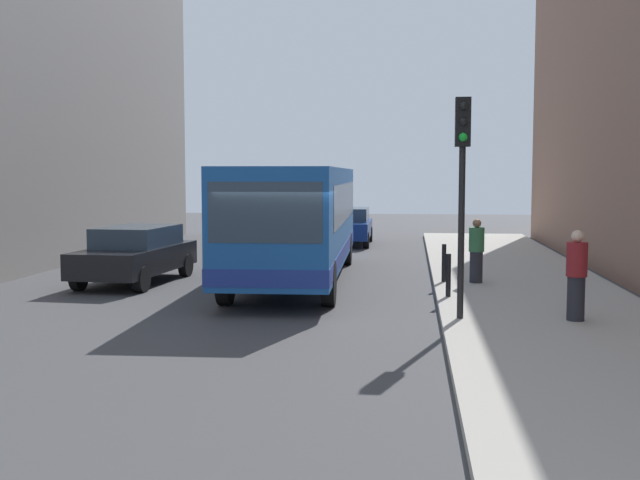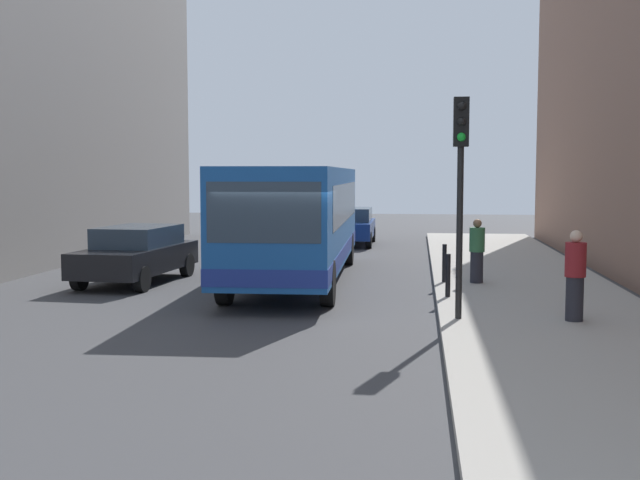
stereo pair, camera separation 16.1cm
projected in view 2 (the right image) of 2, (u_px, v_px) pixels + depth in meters
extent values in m
plane|color=#424244|center=(284.00, 310.00, 16.42)|extent=(80.00, 80.00, 0.00)
cube|color=#ADA89E|center=(548.00, 312.00, 15.74)|extent=(4.40, 40.00, 0.15)
cube|color=#19519E|center=(298.00, 216.00, 20.68)|extent=(2.85, 11.07, 2.50)
cube|color=navy|center=(298.00, 251.00, 20.76)|extent=(2.87, 11.09, 0.36)
cube|color=#2D3D4C|center=(264.00, 213.00, 15.21)|extent=(2.26, 0.13, 1.20)
cube|color=#2D3D4C|center=(300.00, 202.00, 21.15)|extent=(2.82, 9.48, 1.00)
cylinder|color=black|center=(328.00, 283.00, 16.81)|extent=(0.31, 1.01, 1.00)
cylinder|color=black|center=(225.00, 282.00, 17.02)|extent=(0.31, 1.01, 1.00)
cylinder|color=black|center=(349.00, 249.00, 24.55)|extent=(0.31, 1.01, 1.00)
cylinder|color=black|center=(277.00, 248.00, 24.76)|extent=(0.31, 1.01, 1.00)
cube|color=black|center=(136.00, 259.00, 20.44)|extent=(2.11, 4.52, 0.64)
cube|color=#2D3D4C|center=(138.00, 236.00, 20.54)|extent=(1.77, 2.57, 0.52)
cylinder|color=black|center=(142.00, 279.00, 18.84)|extent=(0.27, 0.65, 0.64)
cylinder|color=black|center=(79.00, 277.00, 19.16)|extent=(0.27, 0.65, 0.64)
cylinder|color=black|center=(187.00, 265.00, 21.77)|extent=(0.27, 0.65, 0.64)
cylinder|color=black|center=(132.00, 264.00, 22.09)|extent=(0.27, 0.65, 0.64)
cube|color=navy|center=(351.00, 229.00, 31.51)|extent=(1.84, 4.42, 0.64)
cube|color=#2D3D4C|center=(351.00, 214.00, 31.61)|extent=(1.62, 2.48, 0.52)
cylinder|color=black|center=(369.00, 240.00, 29.95)|extent=(0.23, 0.64, 0.64)
cylinder|color=black|center=(326.00, 240.00, 30.14)|extent=(0.23, 0.64, 0.64)
cylinder|color=black|center=(373.00, 234.00, 32.92)|extent=(0.23, 0.64, 0.64)
cylinder|color=black|center=(334.00, 234.00, 33.11)|extent=(0.23, 0.64, 0.64)
cylinder|color=black|center=(460.00, 233.00, 14.49)|extent=(0.12, 0.12, 3.20)
cube|color=black|center=(461.00, 122.00, 14.32)|extent=(0.28, 0.24, 0.90)
sphere|color=black|center=(462.00, 106.00, 14.16)|extent=(0.16, 0.16, 0.16)
sphere|color=black|center=(462.00, 121.00, 14.19)|extent=(0.16, 0.16, 0.16)
sphere|color=green|center=(461.00, 137.00, 14.21)|extent=(0.16, 0.16, 0.16)
cylinder|color=black|center=(448.00, 275.00, 17.18)|extent=(0.11, 0.11, 0.95)
cylinder|color=black|center=(444.00, 263.00, 19.54)|extent=(0.11, 0.11, 0.95)
cylinder|color=#26262D|center=(575.00, 299.00, 14.36)|extent=(0.32, 0.32, 0.82)
cylinder|color=maroon|center=(576.00, 260.00, 14.30)|extent=(0.38, 0.38, 0.63)
sphere|color=beige|center=(576.00, 236.00, 14.26)|extent=(0.23, 0.23, 0.23)
cylinder|color=#26262D|center=(477.00, 267.00, 19.41)|extent=(0.32, 0.32, 0.78)
cylinder|color=#336B3F|center=(477.00, 240.00, 19.35)|extent=(0.38, 0.38, 0.60)
sphere|color=#8C6647|center=(477.00, 223.00, 19.31)|extent=(0.21, 0.21, 0.21)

